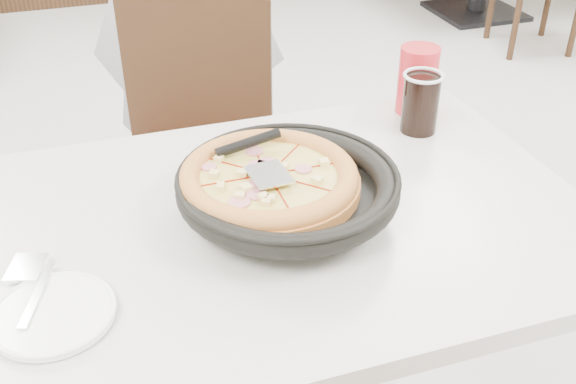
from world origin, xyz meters
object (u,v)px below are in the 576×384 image
object	(u,v)px
red_cup	(417,80)
pizza	(269,184)
side_plate	(53,315)
main_table	(273,357)
pizza_pan	(288,196)
chair_far	(193,180)
cola_glass	(420,104)

from	to	relation	value
red_cup	pizza	bearing A→B (deg)	-146.66
side_plate	red_cup	xyz separation A→B (m)	(0.85, 0.48, 0.07)
main_table	pizza_pan	bearing A→B (deg)	-11.75
chair_far	red_cup	size ratio (longest dim) A/B	5.94
chair_far	pizza_pan	bearing A→B (deg)	118.54
chair_far	pizza	size ratio (longest dim) A/B	2.82
side_plate	red_cup	bearing A→B (deg)	29.13
pizza_pan	cola_glass	xyz separation A→B (m)	(0.39, 0.23, 0.02)
cola_glass	main_table	bearing A→B (deg)	-152.14
pizza_pan	pizza	size ratio (longest dim) A/B	1.08
pizza	red_cup	xyz separation A→B (m)	(0.46, 0.30, 0.02)
chair_far	pizza	world-z (taller)	chair_far
main_table	red_cup	size ratio (longest dim) A/B	7.50
cola_glass	chair_far	bearing A→B (deg)	140.05
main_table	pizza	size ratio (longest dim) A/B	3.56
main_table	pizza_pan	world-z (taller)	pizza_pan
main_table	cola_glass	xyz separation A→B (m)	(0.42, 0.22, 0.44)
main_table	chair_far	bearing A→B (deg)	94.19
chair_far	side_plate	bearing A→B (deg)	87.16
main_table	red_cup	xyz separation A→B (m)	(0.46, 0.32, 0.45)
chair_far	cola_glass	xyz separation A→B (m)	(0.47, -0.39, 0.34)
pizza_pan	side_plate	xyz separation A→B (m)	(-0.43, -0.15, -0.03)
pizza_pan	pizza	distance (m)	0.04
cola_glass	red_cup	xyz separation A→B (m)	(0.04, 0.09, 0.02)
side_plate	cola_glass	xyz separation A→B (m)	(0.81, 0.38, 0.06)
chair_far	red_cup	xyz separation A→B (m)	(0.50, -0.30, 0.35)
chair_far	pizza_pan	xyz separation A→B (m)	(0.08, -0.62, 0.32)
pizza	red_cup	world-z (taller)	red_cup
pizza_pan	side_plate	bearing A→B (deg)	-160.16
main_table	chair_far	distance (m)	0.62
pizza	side_plate	bearing A→B (deg)	-156.22
chair_far	cola_glass	size ratio (longest dim) A/B	7.31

